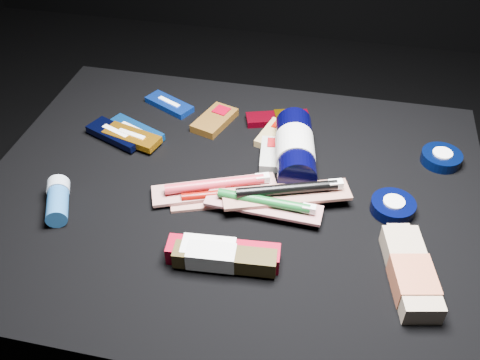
% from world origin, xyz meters
% --- Properties ---
extents(ground, '(3.00, 3.00, 0.00)m').
position_xyz_m(ground, '(0.00, 0.00, 0.00)').
color(ground, black).
rests_on(ground, ground).
extents(cloth_table, '(0.98, 0.78, 0.40)m').
position_xyz_m(cloth_table, '(0.00, 0.00, 0.20)').
color(cloth_table, black).
rests_on(cloth_table, ground).
extents(luna_bar_0, '(0.13, 0.09, 0.02)m').
position_xyz_m(luna_bar_0, '(-0.21, 0.25, 0.41)').
color(luna_bar_0, '#103AB9').
rests_on(luna_bar_0, cloth_table).
extents(luna_bar_1, '(0.14, 0.10, 0.02)m').
position_xyz_m(luna_bar_1, '(-0.25, 0.13, 0.41)').
color(luna_bar_1, '#0E52B4').
rests_on(luna_bar_1, cloth_table).
extents(luna_bar_2, '(0.14, 0.10, 0.02)m').
position_xyz_m(luna_bar_2, '(-0.28, 0.11, 0.41)').
color(luna_bar_2, black).
rests_on(luna_bar_2, cloth_table).
extents(luna_bar_3, '(0.13, 0.08, 0.02)m').
position_xyz_m(luna_bar_3, '(-0.24, 0.10, 0.41)').
color(luna_bar_3, '#BE7410').
rests_on(luna_bar_3, cloth_table).
extents(clif_bar_0, '(0.09, 0.12, 0.02)m').
position_xyz_m(clif_bar_0, '(-0.09, 0.21, 0.41)').
color(clif_bar_0, '#523310').
rests_on(clif_bar_0, cloth_table).
extents(clif_bar_1, '(0.07, 0.11, 0.02)m').
position_xyz_m(clif_bar_1, '(0.06, 0.12, 0.41)').
color(clif_bar_1, '#A5A69F').
rests_on(clif_bar_1, cloth_table).
extents(clif_bar_2, '(0.08, 0.11, 0.02)m').
position_xyz_m(clif_bar_2, '(0.06, 0.19, 0.41)').
color(clif_bar_2, '#9E8550').
rests_on(clif_bar_2, cloth_table).
extents(power_bar, '(0.15, 0.08, 0.02)m').
position_xyz_m(power_bar, '(0.06, 0.25, 0.41)').
color(power_bar, maroon).
rests_on(power_bar, cloth_table).
extents(lotion_bottle, '(0.11, 0.25, 0.08)m').
position_xyz_m(lotion_bottle, '(0.11, 0.11, 0.44)').
color(lotion_bottle, black).
rests_on(lotion_bottle, cloth_table).
extents(cream_tin_upper, '(0.08, 0.08, 0.03)m').
position_xyz_m(cream_tin_upper, '(0.40, 0.18, 0.41)').
color(cream_tin_upper, black).
rests_on(cream_tin_upper, cloth_table).
extents(cream_tin_lower, '(0.08, 0.08, 0.03)m').
position_xyz_m(cream_tin_lower, '(0.31, 0.01, 0.41)').
color(cream_tin_lower, black).
rests_on(cream_tin_lower, cloth_table).
extents(bodywash_bottle, '(0.10, 0.19, 0.04)m').
position_xyz_m(bodywash_bottle, '(0.33, -0.15, 0.42)').
color(bodywash_bottle, tan).
rests_on(bodywash_bottle, cloth_table).
extents(deodorant_stick, '(0.08, 0.11, 0.04)m').
position_xyz_m(deodorant_stick, '(-0.30, -0.12, 0.42)').
color(deodorant_stick, '#1F528C').
rests_on(deodorant_stick, cloth_table).
extents(toothbrush_pack_0, '(0.21, 0.12, 0.02)m').
position_xyz_m(toothbrush_pack_0, '(-0.00, -0.03, 0.41)').
color(toothbrush_pack_0, '#B3ABA7').
rests_on(toothbrush_pack_0, cloth_table).
extents(toothbrush_pack_1, '(0.24, 0.14, 0.03)m').
position_xyz_m(toothbrush_pack_1, '(-0.03, -0.02, 0.42)').
color(toothbrush_pack_1, beige).
rests_on(toothbrush_pack_1, cloth_table).
extents(toothbrush_pack_2, '(0.22, 0.06, 0.02)m').
position_xyz_m(toothbrush_pack_2, '(0.07, -0.05, 0.42)').
color(toothbrush_pack_2, '#B9B3AE').
rests_on(toothbrush_pack_2, cloth_table).
extents(toothbrush_pack_3, '(0.24, 0.13, 0.03)m').
position_xyz_m(toothbrush_pack_3, '(0.11, -0.02, 0.43)').
color(toothbrush_pack_3, '#A29B98').
rests_on(toothbrush_pack_3, cloth_table).
extents(toothpaste_carton_red, '(0.19, 0.06, 0.04)m').
position_xyz_m(toothpaste_carton_red, '(0.02, -0.18, 0.42)').
color(toothpaste_carton_red, maroon).
rests_on(toothpaste_carton_red, cloth_table).
extents(toothpaste_carton_green, '(0.17, 0.05, 0.03)m').
position_xyz_m(toothpaste_carton_green, '(0.02, -0.19, 0.42)').
color(toothpaste_carton_green, '#33290F').
rests_on(toothpaste_carton_green, cloth_table).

